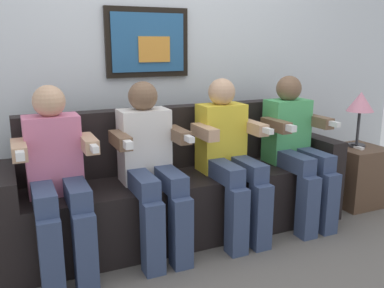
% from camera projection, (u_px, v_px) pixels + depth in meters
% --- Properties ---
extents(ground_plane, '(6.29, 6.29, 0.00)m').
position_uv_depth(ground_plane, '(201.00, 251.00, 2.74)').
color(ground_plane, '#66605B').
extents(back_wall_assembly, '(4.84, 0.10, 2.60)m').
position_uv_depth(back_wall_assembly, '(158.00, 49.00, 3.11)').
color(back_wall_assembly, silver).
rests_on(back_wall_assembly, ground_plane).
extents(couch, '(2.44, 0.58, 0.90)m').
position_uv_depth(couch, '(182.00, 191.00, 2.96)').
color(couch, black).
rests_on(couch, ground_plane).
extents(person_leftmost, '(0.46, 0.56, 1.11)m').
position_uv_depth(person_leftmost, '(57.00, 174.00, 2.39)').
color(person_leftmost, pink).
rests_on(person_leftmost, ground_plane).
extents(person_left_center, '(0.46, 0.56, 1.11)m').
position_uv_depth(person_left_center, '(151.00, 162.00, 2.62)').
color(person_left_center, white).
rests_on(person_left_center, ground_plane).
extents(person_right_center, '(0.46, 0.56, 1.11)m').
position_uv_depth(person_right_center, '(229.00, 153.00, 2.86)').
color(person_right_center, yellow).
rests_on(person_right_center, ground_plane).
extents(person_rightmost, '(0.46, 0.56, 1.11)m').
position_uv_depth(person_rightmost, '(296.00, 145.00, 3.09)').
color(person_rightmost, '#4CB266').
rests_on(person_rightmost, ground_plane).
extents(side_table_right, '(0.40, 0.40, 0.50)m').
position_uv_depth(side_table_right, '(356.00, 175.00, 3.51)').
color(side_table_right, brown).
rests_on(side_table_right, ground_plane).
extents(table_lamp, '(0.22, 0.22, 0.46)m').
position_uv_depth(table_lamp, '(360.00, 104.00, 3.39)').
color(table_lamp, '#333338').
rests_on(table_lamp, side_table_right).
extents(spare_remote_on_table, '(0.04, 0.13, 0.02)m').
position_uv_depth(spare_remote_on_table, '(357.00, 147.00, 3.41)').
color(spare_remote_on_table, white).
rests_on(spare_remote_on_table, side_table_right).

